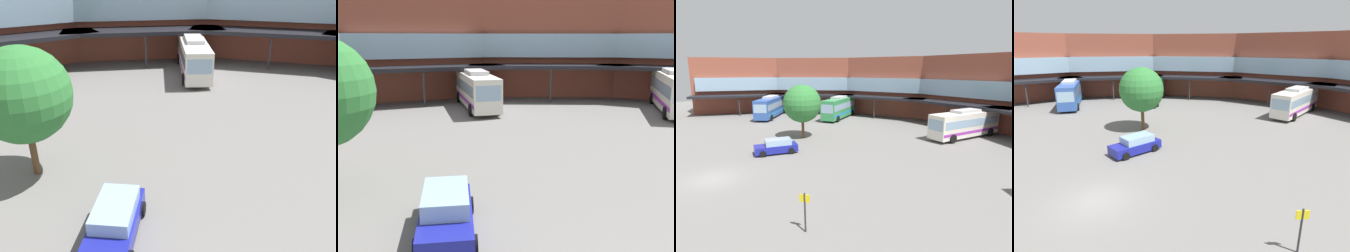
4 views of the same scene
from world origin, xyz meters
TOP-DOWN VIEW (x-y plane):
  - station_building at (0.00, 26.82)m, footprint 84.50×39.34m
  - bus_0 at (21.05, 20.99)m, footprint 8.54×10.76m
  - bus_3 at (4.59, 29.37)m, footprint 3.71×11.10m
  - parked_car at (-3.51, 6.97)m, footprint 2.82×4.70m

SIDE VIEW (x-z plane):
  - parked_car at x=-3.51m, z-range -0.03..1.50m
  - bus_3 at x=4.59m, z-range 0.02..3.71m
  - bus_0 at x=21.05m, z-range 0.02..3.94m
  - station_building at x=0.00m, z-range 0.03..11.03m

